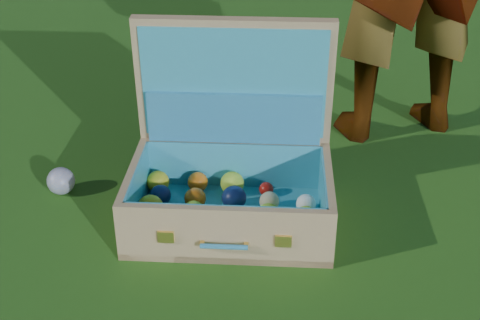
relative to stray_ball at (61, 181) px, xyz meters
The scene contains 3 objects.
ground 0.60m from the stray_ball, ahead, with size 60.00×60.00×0.00m, color #215114.
stray_ball is the anchor object (origin of this frame).
suitcase 0.51m from the stray_ball, 10.45° to the left, with size 0.63×0.53×0.52m.
Camera 1 is at (0.50, -1.29, 1.03)m, focal length 50.00 mm.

